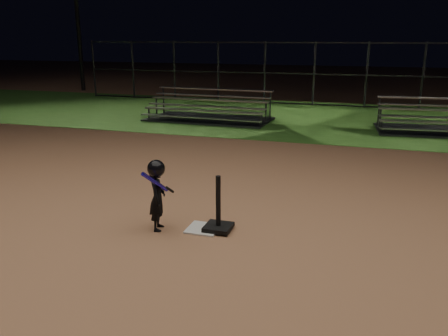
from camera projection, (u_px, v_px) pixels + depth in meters
ground at (203, 229)px, 6.64m from camera, size 80.00×80.00×0.00m
grass_strip at (302, 117)px, 15.82m from camera, size 60.00×8.00×0.01m
home_plate at (203, 229)px, 6.64m from camera, size 0.45×0.45×0.02m
batting_tee at (218, 219)px, 6.55m from camera, size 0.38×0.38×0.80m
child_batter at (157, 193)px, 6.50m from camera, size 0.39×0.64×1.04m
bleacher_left at (209, 114)px, 15.22m from camera, size 4.11×2.11×0.99m
bleacher_right at (447, 126)px, 13.22m from camera, size 3.98×2.17×0.94m
backstop_fence at (314, 74)px, 18.23m from camera, size 20.08×0.08×2.50m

